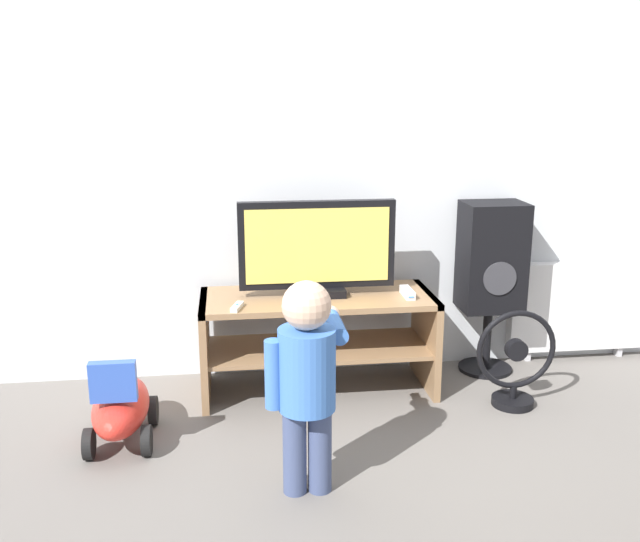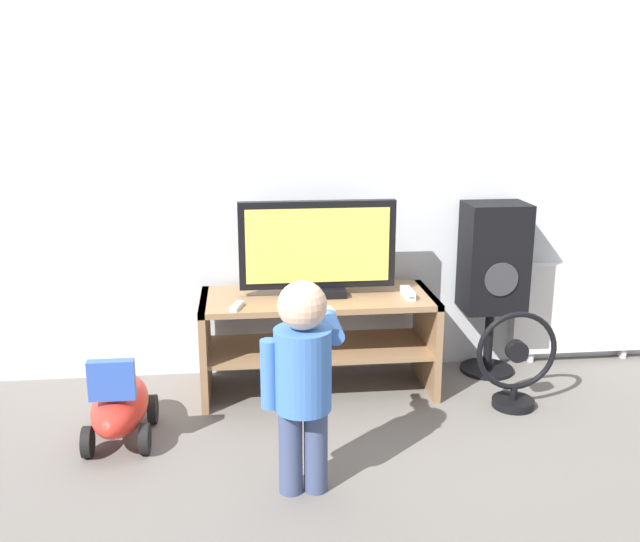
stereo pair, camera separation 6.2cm
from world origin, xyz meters
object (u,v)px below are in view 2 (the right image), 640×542
object	(u,v)px
game_console	(408,293)
remote_secondary	(303,301)
television	(317,249)
child	(303,370)
floor_fan	(516,365)
radiator	(581,308)
ride_on_toy	(120,406)
remote_primary	(237,306)
speaker_tower	(493,263)

from	to	relation	value
game_console	remote_secondary	size ratio (longest dim) A/B	1.24
television	child	bearing A→B (deg)	-99.33
remote_secondary	floor_fan	distance (m)	1.11
game_console	radiator	bearing A→B (deg)	16.33
game_console	floor_fan	xyz separation A→B (m)	(0.50, -0.25, -0.32)
ride_on_toy	radiator	size ratio (longest dim) A/B	0.67
remote_primary	ride_on_toy	bearing A→B (deg)	-152.48
speaker_tower	ride_on_toy	distance (m)	2.09
game_console	remote_primary	xyz separation A→B (m)	(-0.88, -0.10, -0.01)
remote_primary	radiator	size ratio (longest dim) A/B	0.16
television	ride_on_toy	xyz separation A→B (m)	(-0.96, -0.48, -0.60)
television	radiator	size ratio (longest dim) A/B	0.98
remote_secondary	child	world-z (taller)	child
floor_fan	ride_on_toy	distance (m)	1.93
remote_primary	radiator	xyz separation A→B (m)	(1.99, 0.43, -0.21)
television	game_console	world-z (taller)	television
speaker_tower	ride_on_toy	size ratio (longest dim) A/B	1.77
television	remote_secondary	bearing A→B (deg)	-122.22
television	remote_primary	bearing A→B (deg)	-155.13
ride_on_toy	child	bearing A→B (deg)	-32.51
remote_secondary	ride_on_toy	size ratio (longest dim) A/B	0.24
remote_primary	floor_fan	world-z (taller)	remote_primary
child	floor_fan	xyz separation A→B (m)	(1.13, 0.64, -0.29)
game_console	remote_secondary	bearing A→B (deg)	-175.46
television	remote_secondary	xyz separation A→B (m)	(-0.09, -0.14, -0.23)
remote_secondary	ride_on_toy	world-z (taller)	remote_secondary
remote_primary	ride_on_toy	distance (m)	0.71
ride_on_toy	radiator	xyz separation A→B (m)	(2.53, 0.71, 0.15)
ride_on_toy	radiator	world-z (taller)	radiator
child	radiator	size ratio (longest dim) A/B	1.07
radiator	remote_secondary	bearing A→B (deg)	-167.44
ride_on_toy	game_console	bearing A→B (deg)	15.13
television	radiator	bearing A→B (deg)	8.47
game_console	child	size ratio (longest dim) A/B	0.19
floor_fan	game_console	bearing A→B (deg)	153.67
television	speaker_tower	size ratio (longest dim) A/B	0.83
game_console	ride_on_toy	world-z (taller)	game_console
remote_primary	remote_secondary	bearing A→B (deg)	9.93
game_console	radiator	world-z (taller)	radiator
remote_secondary	television	bearing A→B (deg)	57.78
television	ride_on_toy	size ratio (longest dim) A/B	1.47
child	speaker_tower	xyz separation A→B (m)	(1.15, 1.11, 0.12)
remote_primary	floor_fan	bearing A→B (deg)	-6.12
ride_on_toy	floor_fan	bearing A→B (deg)	3.98
speaker_tower	radiator	bearing A→B (deg)	10.76
television	floor_fan	distance (m)	1.16
game_console	ride_on_toy	xyz separation A→B (m)	(-1.42, -0.38, -0.38)
speaker_tower	floor_fan	size ratio (longest dim) A/B	1.91
television	game_console	xyz separation A→B (m)	(0.46, -0.09, -0.22)
remote_secondary	ride_on_toy	bearing A→B (deg)	-158.72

